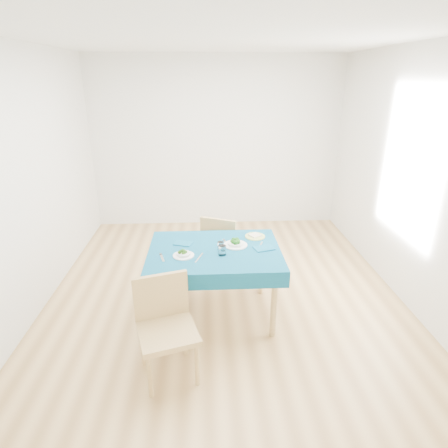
{
  "coord_description": "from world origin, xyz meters",
  "views": [
    {
      "loc": [
        -0.2,
        -3.82,
        2.36
      ],
      "look_at": [
        0.0,
        0.0,
        0.85
      ],
      "focal_mm": 30.0,
      "sensor_mm": 36.0,
      "label": 1
    }
  ],
  "objects_px": {
    "table": "(215,283)",
    "side_plate": "(255,236)",
    "bowl_near": "(183,253)",
    "bowl_far": "(236,242)",
    "chair_near": "(166,317)",
    "chair_far": "(224,237)"
  },
  "relations": [
    {
      "from": "table",
      "to": "chair_near",
      "type": "xyz_separation_m",
      "value": [
        -0.41,
        -0.85,
        0.2
      ]
    },
    {
      "from": "table",
      "to": "bowl_far",
      "type": "height_order",
      "value": "bowl_far"
    },
    {
      "from": "bowl_near",
      "to": "bowl_far",
      "type": "relative_size",
      "value": 0.84
    },
    {
      "from": "table",
      "to": "side_plate",
      "type": "bearing_deg",
      "value": 33.52
    },
    {
      "from": "bowl_near",
      "to": "bowl_far",
      "type": "bearing_deg",
      "value": 22.5
    },
    {
      "from": "table",
      "to": "bowl_near",
      "type": "relative_size",
      "value": 6.41
    },
    {
      "from": "chair_near",
      "to": "bowl_far",
      "type": "xyz_separation_m",
      "value": [
        0.63,
        0.93,
        0.22
      ]
    },
    {
      "from": "chair_far",
      "to": "bowl_far",
      "type": "relative_size",
      "value": 4.5
    },
    {
      "from": "bowl_far",
      "to": "table",
      "type": "bearing_deg",
      "value": -158.56
    },
    {
      "from": "chair_near",
      "to": "bowl_far",
      "type": "relative_size",
      "value": 4.76
    },
    {
      "from": "bowl_near",
      "to": "side_plate",
      "type": "relative_size",
      "value": 0.94
    },
    {
      "from": "chair_near",
      "to": "table",
      "type": "bearing_deg",
      "value": 47.55
    },
    {
      "from": "chair_far",
      "to": "side_plate",
      "type": "distance_m",
      "value": 0.63
    },
    {
      "from": "table",
      "to": "chair_far",
      "type": "relative_size",
      "value": 1.2
    },
    {
      "from": "table",
      "to": "bowl_near",
      "type": "bearing_deg",
      "value": -156.75
    },
    {
      "from": "table",
      "to": "bowl_near",
      "type": "height_order",
      "value": "bowl_near"
    },
    {
      "from": "chair_near",
      "to": "side_plate",
      "type": "distance_m",
      "value": 1.44
    },
    {
      "from": "table",
      "to": "side_plate",
      "type": "height_order",
      "value": "side_plate"
    },
    {
      "from": "bowl_near",
      "to": "side_plate",
      "type": "xyz_separation_m",
      "value": [
        0.75,
        0.42,
        -0.03
      ]
    },
    {
      "from": "chair_far",
      "to": "bowl_near",
      "type": "distance_m",
      "value": 1.06
    },
    {
      "from": "table",
      "to": "bowl_near",
      "type": "xyz_separation_m",
      "value": [
        -0.3,
        -0.13,
        0.41
      ]
    },
    {
      "from": "bowl_near",
      "to": "chair_near",
      "type": "bearing_deg",
      "value": -98.67
    }
  ]
}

